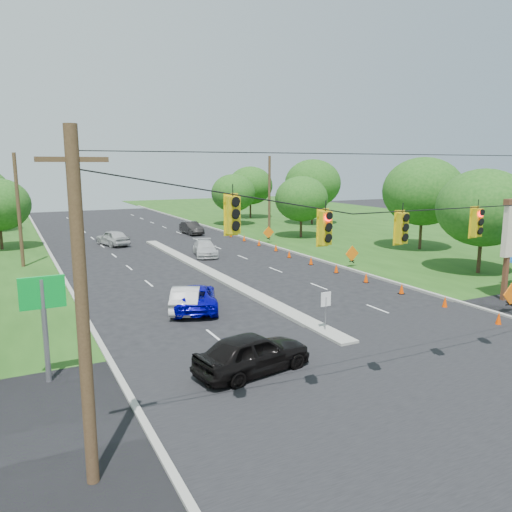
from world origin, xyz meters
TOP-DOWN VIEW (x-y plane):
  - ground at (0.00, 0.00)m, footprint 160.00×160.00m
  - grass_right at (30.00, 20.00)m, footprint 40.00×160.00m
  - cross_street at (0.00, 0.00)m, footprint 160.00×14.00m
  - curb_left at (-10.10, 30.00)m, footprint 0.25×110.00m
  - curb_right at (10.10, 30.00)m, footprint 0.25×110.00m
  - median at (0.00, 21.00)m, footprint 1.00×34.00m
  - median_sign at (0.00, 6.00)m, footprint 0.55×0.06m
  - signal_span at (-0.05, -1.00)m, footprint 25.60×0.32m
  - utility_pole_far_left at (-12.50, 30.00)m, footprint 0.28×0.28m
  - utility_pole_far_right at (12.50, 35.00)m, footprint 0.28×0.28m
  - cone_0 at (8.59, 3.00)m, footprint 0.32×0.32m
  - cone_1 at (8.59, 6.50)m, footprint 0.32×0.32m
  - cone_2 at (8.59, 10.00)m, footprint 0.32×0.32m
  - cone_3 at (8.59, 13.50)m, footprint 0.32×0.32m
  - cone_4 at (8.59, 17.00)m, footprint 0.32×0.32m
  - cone_5 at (8.59, 20.50)m, footprint 0.32×0.32m
  - cone_6 at (8.59, 24.00)m, footprint 0.32×0.32m
  - cone_7 at (9.19, 27.50)m, footprint 0.32×0.32m
  - cone_8 at (9.19, 31.00)m, footprint 0.32×0.32m
  - cone_9 at (9.19, 34.50)m, footprint 0.32×0.32m
  - cone_10 at (9.19, 38.00)m, footprint 0.32×0.32m
  - work_sign_0 at (10.80, 4.00)m, footprint 1.27×0.58m
  - work_sign_1 at (10.80, 18.00)m, footprint 1.27×0.58m
  - work_sign_2 at (10.80, 32.00)m, footprint 1.27×0.58m
  - tree_7 at (18.00, 12.00)m, footprint 6.72×6.72m
  - tree_8 at (22.00, 22.00)m, footprint 7.56×7.56m
  - tree_9 at (16.00, 34.00)m, footprint 5.88×5.88m
  - tree_10 at (24.00, 44.00)m, footprint 7.56×7.56m
  - tree_11 at (20.00, 55.00)m, footprint 6.72×6.72m
  - tree_12 at (14.00, 48.00)m, footprint 5.88×5.88m
  - black_sedan at (-5.25, 3.36)m, footprint 5.12×2.79m
  - white_sedan at (-4.77, 12.63)m, footprint 3.19×4.63m
  - blue_pickup at (-4.27, 12.69)m, footprint 3.86×5.60m
  - silver_car_far at (2.31, 28.22)m, footprint 2.97×5.00m
  - silver_car_oncoming at (-3.92, 37.92)m, footprint 3.03×4.97m
  - dark_car_receding at (5.99, 42.21)m, footprint 1.65×4.49m

SIDE VIEW (x-z plane):
  - ground at x=0.00m, z-range 0.00..0.00m
  - grass_right at x=30.00m, z-range -0.03..0.03m
  - cross_street at x=0.00m, z-range -0.01..0.01m
  - curb_left at x=-10.10m, z-range -0.08..0.08m
  - curb_right at x=10.10m, z-range -0.08..0.08m
  - median at x=0.00m, z-range -0.09..0.09m
  - cone_0 at x=8.59m, z-range 0.00..0.70m
  - cone_1 at x=8.59m, z-range 0.00..0.70m
  - cone_2 at x=8.59m, z-range 0.00..0.70m
  - cone_3 at x=8.59m, z-range 0.00..0.70m
  - cone_4 at x=8.59m, z-range 0.00..0.70m
  - cone_5 at x=8.59m, z-range 0.00..0.70m
  - cone_6 at x=8.59m, z-range 0.00..0.70m
  - cone_7 at x=9.19m, z-range 0.00..0.70m
  - cone_8 at x=9.19m, z-range 0.00..0.70m
  - cone_9 at x=9.19m, z-range 0.00..0.70m
  - cone_10 at x=9.19m, z-range 0.00..0.70m
  - silver_car_far at x=2.31m, z-range 0.00..1.36m
  - blue_pickup at x=-4.27m, z-range 0.00..1.42m
  - white_sedan at x=-4.77m, z-range 0.00..1.45m
  - dark_car_receding at x=5.99m, z-range 0.00..1.47m
  - silver_car_oncoming at x=-3.92m, z-range 0.00..1.58m
  - black_sedan at x=-5.25m, z-range 0.00..1.65m
  - work_sign_0 at x=10.80m, z-range 0.41..1.78m
  - work_sign_1 at x=10.80m, z-range 0.41..1.78m
  - work_sign_2 at x=10.80m, z-range 0.41..1.78m
  - median_sign at x=0.00m, z-range 0.44..2.49m
  - tree_9 at x=16.00m, z-range 0.91..7.77m
  - tree_12 at x=14.00m, z-range 0.91..7.77m
  - utility_pole_far_left at x=-12.50m, z-range 0.00..9.00m
  - utility_pole_far_right at x=12.50m, z-range 0.00..9.00m
  - tree_7 at x=18.00m, z-range 1.04..8.88m
  - tree_11 at x=20.00m, z-range 1.04..8.88m
  - signal_span at x=-0.05m, z-range 0.47..9.47m
  - tree_8 at x=22.00m, z-range 1.17..9.99m
  - tree_10 at x=24.00m, z-range 1.17..9.99m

